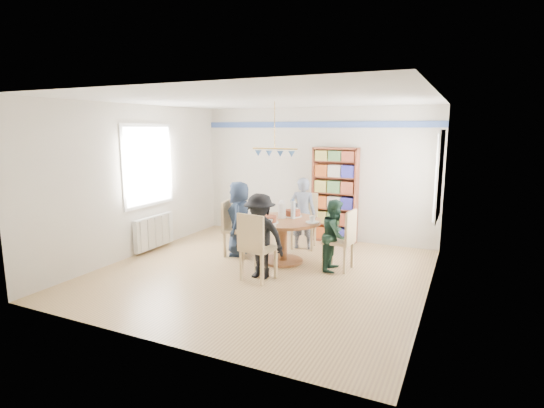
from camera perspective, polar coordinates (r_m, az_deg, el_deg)
The scene contains 14 objects.
ground at distance 6.89m, azimuth -1.43°, elevation -9.17°, with size 5.00×5.00×0.00m, color tan.
room_shell at distance 7.42m, azimuth -0.29°, elevation 5.29°, with size 5.00×5.00×5.00m.
radiator at distance 8.33m, azimuth -15.56°, elevation -3.60°, with size 0.12×1.00×0.60m.
dining_table at distance 7.26m, azimuth 1.46°, elevation -3.57°, with size 1.30×1.30×0.75m.
chair_left at distance 7.69m, azimuth -5.34°, elevation -2.91°, with size 0.52×0.52×0.99m.
chair_right at distance 6.94m, azimuth 9.60°, elevation -4.44°, with size 0.48×0.48×0.99m.
chair_far at distance 8.21m, azimuth 4.41°, elevation -1.85°, with size 0.54×0.54×1.05m.
chair_near at distance 6.35m, azimuth -2.27°, elevation -5.41°, with size 0.52×0.52×1.05m.
person_left at distance 7.65m, azimuth -4.39°, elevation -1.98°, with size 0.66×0.43×1.35m, color #1A253A.
person_right at distance 6.91m, azimuth 8.49°, elevation -4.16°, with size 0.57×0.44×1.16m, color #1B372A.
person_far at distance 8.07m, azimuth 4.16°, elevation -1.25°, with size 0.50×0.33×1.37m, color gray.
person_near at distance 6.47m, azimuth -1.64°, elevation -4.37°, with size 0.85×0.49×1.31m, color black.
bookshelf at distance 8.61m, azimuth 8.44°, elevation 1.09°, with size 0.91×0.27×1.90m.
tableware at distance 7.23m, azimuth 1.35°, elevation -1.44°, with size 1.29×1.29×0.34m.
Camera 1 is at (2.91, -5.81, 2.28)m, focal length 28.00 mm.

